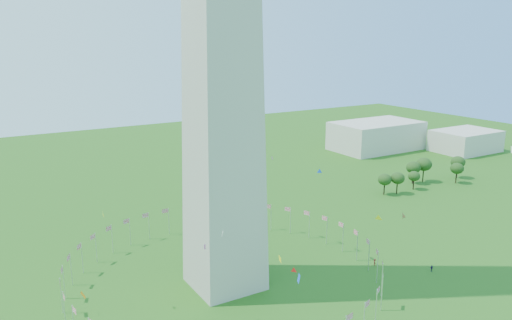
{
  "coord_description": "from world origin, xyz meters",
  "views": [
    {
      "loc": [
        -54.4,
        -56.82,
        63.2
      ],
      "look_at": [
        0.48,
        35.0,
        36.8
      ],
      "focal_mm": 35.0,
      "sensor_mm": 36.0,
      "label": 1
    }
  ],
  "objects": [
    {
      "name": "flag_ring",
      "position": [
        -0.0,
        50.0,
        4.5
      ],
      "size": [
        80.24,
        80.24,
        9.0
      ],
      "color": "silver",
      "rests_on": "ground"
    },
    {
      "name": "tree_line_east",
      "position": [
        116.7,
        85.81,
        4.81
      ],
      "size": [
        53.17,
        15.53,
        10.83
      ],
      "color": "#2A541C",
      "rests_on": "ground"
    },
    {
      "name": "kites_aloft",
      "position": [
        12.0,
        25.0,
        18.07
      ],
      "size": [
        91.7,
        64.68,
        36.27
      ],
      "color": "yellow",
      "rests_on": "ground"
    },
    {
      "name": "gov_building_east_b",
      "position": [
        190.0,
        120.0,
        6.0
      ],
      "size": [
        35.0,
        25.0,
        12.0
      ],
      "primitive_type": "cube",
      "color": "beige",
      "rests_on": "ground"
    },
    {
      "name": "gov_building_east_a",
      "position": [
        150.0,
        150.0,
        8.0
      ],
      "size": [
        50.0,
        30.0,
        16.0
      ],
      "primitive_type": "cube",
      "color": "beige",
      "rests_on": "ground"
    }
  ]
}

